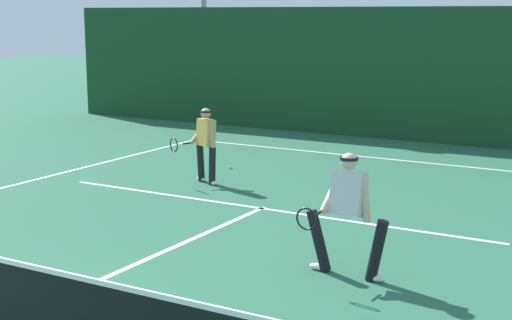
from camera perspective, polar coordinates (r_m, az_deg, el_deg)
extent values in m
cube|color=white|center=(18.28, 8.94, 0.17)|extent=(10.43, 0.10, 0.01)
cube|color=white|center=(13.42, 0.41, -3.64)|extent=(8.50, 0.10, 0.01)
cube|color=white|center=(10.94, -7.69, -7.16)|extent=(0.10, 6.40, 0.01)
cylinder|color=black|center=(9.86, 9.05, -6.74)|extent=(0.31, 0.16, 0.84)
cylinder|color=black|center=(10.20, 4.72, -6.03)|extent=(0.38, 0.16, 0.83)
ellipsoid|color=white|center=(9.98, 8.99, -8.75)|extent=(0.26, 0.12, 0.09)
ellipsoid|color=white|center=(10.31, 4.69, -7.98)|extent=(0.26, 0.12, 0.09)
cube|color=silver|center=(9.84, 6.94, -2.49)|extent=(0.44, 0.38, 0.62)
cylinder|color=beige|center=(9.75, 8.19, -2.80)|extent=(0.17, 0.11, 0.64)
cylinder|color=beige|center=(9.94, 5.71, -2.47)|extent=(0.12, 0.55, 0.48)
sphere|color=beige|center=(9.75, 7.00, -0.11)|extent=(0.22, 0.22, 0.22)
cylinder|color=black|center=(9.74, 7.00, 0.12)|extent=(0.25, 0.25, 0.04)
cylinder|color=black|center=(9.80, 4.76, -3.98)|extent=(0.04, 0.26, 0.03)
torus|color=black|center=(9.51, 3.80, -4.43)|extent=(0.29, 0.04, 0.29)
cylinder|color=black|center=(15.19, -3.31, -0.46)|extent=(0.21, 0.20, 0.77)
cylinder|color=black|center=(15.54, -4.17, -0.20)|extent=(0.23, 0.20, 0.77)
ellipsoid|color=white|center=(15.26, -3.29, -1.70)|extent=(0.28, 0.21, 0.09)
ellipsoid|color=white|center=(15.61, -4.16, -1.42)|extent=(0.28, 0.21, 0.09)
cube|color=#E5B24C|center=(15.25, -3.77, 2.07)|extent=(0.46, 0.38, 0.55)
cylinder|color=tan|center=(15.07, -3.32, 1.88)|extent=(0.18, 0.15, 0.59)
cylinder|color=tan|center=(15.44, -4.21, 2.09)|extent=(0.28, 0.49, 0.47)
sphere|color=tan|center=(15.20, -3.79, 3.52)|extent=(0.21, 0.21, 0.21)
cylinder|color=black|center=(15.19, -3.79, 3.65)|extent=(0.29, 0.29, 0.04)
cylinder|color=black|center=(15.38, -5.09, 1.26)|extent=(0.13, 0.25, 0.03)
torus|color=black|center=(15.21, -6.18, 1.13)|extent=(0.28, 0.14, 0.29)
sphere|color=#D1E033|center=(16.80, -1.93, -0.56)|extent=(0.07, 0.07, 0.07)
cube|color=#174123|center=(20.67, 11.91, 6.27)|extent=(23.02, 0.12, 3.56)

